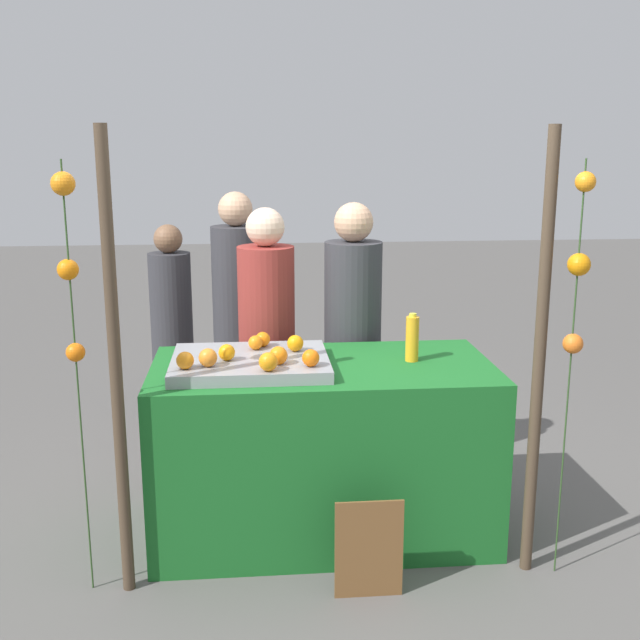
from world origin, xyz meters
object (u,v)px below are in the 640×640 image
object	(u,v)px
stall_counter	(323,449)
vendor_right	(352,354)
chalkboard_sign	(369,550)
juice_bottle	(412,338)
orange_0	(255,343)
orange_1	(295,343)
vendor_left	(267,357)

from	to	relation	value
stall_counter	vendor_right	xyz separation A→B (m)	(0.24, 0.66, 0.33)
chalkboard_sign	juice_bottle	bearing A→B (deg)	64.27
stall_counter	chalkboard_sign	world-z (taller)	stall_counter
orange_0	orange_1	xyz separation A→B (m)	(0.20, -0.05, 0.01)
stall_counter	orange_0	world-z (taller)	orange_0
orange_0	vendor_right	xyz separation A→B (m)	(0.58, 0.55, -0.23)
orange_0	vendor_left	world-z (taller)	vendor_left
stall_counter	vendor_left	world-z (taller)	vendor_left
orange_0	orange_1	distance (m)	0.21
juice_bottle	orange_1	bearing A→B (deg)	177.74
orange_0	vendor_right	world-z (taller)	vendor_right
orange_0	juice_bottle	size ratio (longest dim) A/B	0.30
orange_1	vendor_left	size ratio (longest dim) A/B	0.05
stall_counter	orange_0	size ratio (longest dim) A/B	23.40
orange_0	vendor_left	bearing A→B (deg)	82.86
stall_counter	chalkboard_sign	xyz separation A→B (m)	(0.15, -0.63, -0.23)
juice_bottle	vendor_right	size ratio (longest dim) A/B	0.15
stall_counter	orange_1	size ratio (longest dim) A/B	20.55
vendor_right	vendor_left	bearing A→B (deg)	177.53
stall_counter	juice_bottle	xyz separation A→B (m)	(0.47, 0.03, 0.58)
chalkboard_sign	stall_counter	bearing A→B (deg)	103.30
orange_1	vendor_right	xyz separation A→B (m)	(0.38, 0.60, -0.24)
orange_1	juice_bottle	distance (m)	0.61
orange_1	vendor_right	size ratio (longest dim) A/B	0.05
orange_0	orange_1	world-z (taller)	orange_1
chalkboard_sign	vendor_left	world-z (taller)	vendor_left
stall_counter	chalkboard_sign	distance (m)	0.69
stall_counter	juice_bottle	size ratio (longest dim) A/B	6.91
stall_counter	orange_1	distance (m)	0.58
orange_0	vendor_right	distance (m)	0.84
orange_0	vendor_left	distance (m)	0.63
stall_counter	vendor_left	bearing A→B (deg)	111.66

